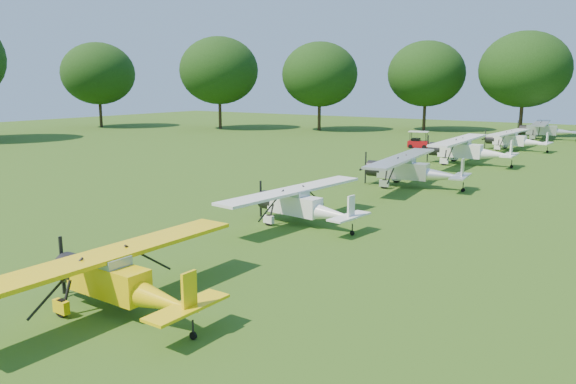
# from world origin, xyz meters

# --- Properties ---
(ground) EXTENTS (160.00, 160.00, 0.00)m
(ground) POSITION_xyz_m (0.00, 0.00, 0.00)
(ground) COLOR #2A4B12
(ground) RESTS_ON ground
(tree_belt) EXTENTS (137.36, 130.27, 14.52)m
(tree_belt) POSITION_xyz_m (3.57, 0.16, 8.03)
(tree_belt) COLOR #302212
(tree_belt) RESTS_ON ground
(aircraft_2) EXTENTS (5.95, 9.44, 1.87)m
(aircraft_2) POSITION_xyz_m (0.95, -8.94, 1.09)
(aircraft_2) COLOR yellow
(aircraft_2) RESTS_ON ground
(aircraft_3) EXTENTS (5.78, 9.20, 1.81)m
(aircraft_3) POSITION_xyz_m (-0.25, 2.64, 1.06)
(aircraft_3) COLOR white
(aircraft_3) RESTS_ON ground
(aircraft_4) EXTENTS (6.69, 10.64, 2.09)m
(aircraft_4) POSITION_xyz_m (0.26, 14.62, 1.22)
(aircraft_4) COLOR silver
(aircraft_4) RESTS_ON ground
(aircraft_5) EXTENTS (7.12, 11.32, 2.24)m
(aircraft_5) POSITION_xyz_m (0.17, 26.66, 1.31)
(aircraft_5) COLOR white
(aircraft_5) RESTS_ON ground
(aircraft_6) EXTENTS (6.28, 10.01, 1.97)m
(aircraft_6) POSITION_xyz_m (1.11, 39.02, 1.15)
(aircraft_6) COLOR white
(aircraft_6) RESTS_ON ground
(aircraft_7) EXTENTS (6.87, 10.92, 2.14)m
(aircraft_7) POSITION_xyz_m (1.68, 52.37, 1.25)
(aircraft_7) COLOR silver
(aircraft_7) RESTS_ON ground
(golf_cart) EXTENTS (2.21, 1.61, 1.71)m
(golf_cart) POSITION_xyz_m (-7.47, 35.67, 0.57)
(golf_cart) COLOR #AC0C12
(golf_cart) RESTS_ON ground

